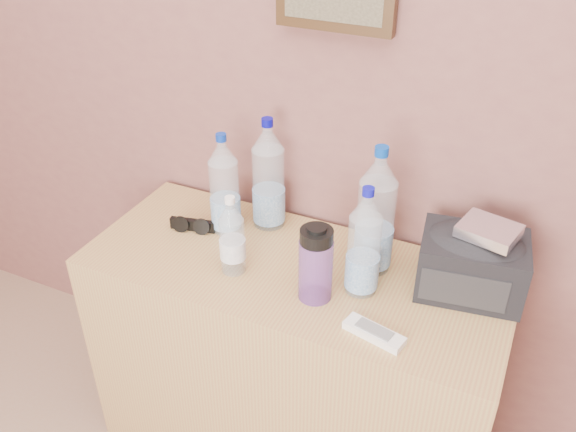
% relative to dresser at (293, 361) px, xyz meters
% --- Properties ---
extents(dresser, '(1.14, 0.47, 0.71)m').
position_rel_dresser_xyz_m(dresser, '(0.00, 0.00, 0.00)').
color(dresser, tan).
rests_on(dresser, ground).
extents(pet_large_a, '(0.08, 0.08, 0.30)m').
position_rel_dresser_xyz_m(pet_large_a, '(-0.25, 0.08, 0.49)').
color(pet_large_a, silver).
rests_on(pet_large_a, dresser).
extents(pet_large_b, '(0.09, 0.09, 0.33)m').
position_rel_dresser_xyz_m(pet_large_b, '(-0.15, 0.16, 0.50)').
color(pet_large_b, silver).
rests_on(pet_large_b, dresser).
extents(pet_large_c, '(0.10, 0.10, 0.35)m').
position_rel_dresser_xyz_m(pet_large_c, '(0.19, 0.09, 0.51)').
color(pet_large_c, white).
rests_on(pet_large_c, dresser).
extents(pet_large_d, '(0.08, 0.08, 0.30)m').
position_rel_dresser_xyz_m(pet_large_d, '(0.19, -0.01, 0.49)').
color(pet_large_d, white).
rests_on(pet_large_d, dresser).
extents(pet_small, '(0.06, 0.06, 0.22)m').
position_rel_dresser_xyz_m(pet_small, '(-0.14, -0.08, 0.45)').
color(pet_small, white).
rests_on(pet_small, dresser).
extents(nalgene_bottle, '(0.08, 0.08, 0.21)m').
position_rel_dresser_xyz_m(nalgene_bottle, '(0.10, -0.08, 0.46)').
color(nalgene_bottle, purple).
rests_on(nalgene_bottle, dresser).
extents(sunglasses, '(0.14, 0.08, 0.03)m').
position_rel_dresser_xyz_m(sunglasses, '(-0.34, 0.04, 0.37)').
color(sunglasses, black).
rests_on(sunglasses, dresser).
extents(ac_remote, '(0.15, 0.08, 0.02)m').
position_rel_dresser_xyz_m(ac_remote, '(0.28, -0.16, 0.36)').
color(ac_remote, beige).
rests_on(ac_remote, dresser).
extents(toiletry_bag, '(0.28, 0.22, 0.17)m').
position_rel_dresser_xyz_m(toiletry_bag, '(0.44, 0.10, 0.44)').
color(toiletry_bag, black).
rests_on(toiletry_bag, dresser).
extents(foil_packet, '(0.15, 0.14, 0.03)m').
position_rel_dresser_xyz_m(foil_packet, '(0.46, 0.10, 0.54)').
color(foil_packet, silver).
rests_on(foil_packet, toiletry_bag).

